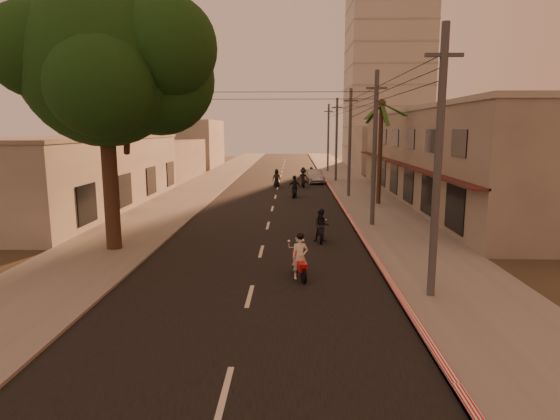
# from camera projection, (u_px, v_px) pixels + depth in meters

# --- Properties ---
(ground) EXTENTS (160.00, 160.00, 0.00)m
(ground) POSITION_uv_depth(u_px,v_px,m) (258.00, 264.00, 20.10)
(ground) COLOR #383023
(ground) RESTS_ON ground
(road) EXTENTS (10.00, 140.00, 0.02)m
(road) POSITION_uv_depth(u_px,v_px,m) (275.00, 197.00, 39.79)
(road) COLOR black
(road) RESTS_ON ground
(sidewalk_right) EXTENTS (5.00, 140.00, 0.12)m
(sidewalk_right) POSITION_uv_depth(u_px,v_px,m) (364.00, 197.00, 39.58)
(sidewalk_right) COLOR slate
(sidewalk_right) RESTS_ON ground
(sidewalk_left) EXTENTS (5.00, 140.00, 0.12)m
(sidewalk_left) POSITION_uv_depth(u_px,v_px,m) (188.00, 196.00, 39.99)
(sidewalk_left) COLOR slate
(sidewalk_left) RESTS_ON ground
(curb_stripe) EXTENTS (0.20, 60.00, 0.20)m
(curb_stripe) POSITION_uv_depth(u_px,v_px,m) (341.00, 206.00, 34.72)
(curb_stripe) COLOR red
(curb_stripe) RESTS_ON ground
(shophouse_row) EXTENTS (8.80, 34.20, 7.30)m
(shophouse_row) POSITION_uv_depth(u_px,v_px,m) (451.00, 156.00, 36.83)
(shophouse_row) COLOR gray
(shophouse_row) RESTS_ON ground
(left_building) EXTENTS (8.20, 24.20, 5.20)m
(left_building) POSITION_uv_depth(u_px,v_px,m) (79.00, 173.00, 33.82)
(left_building) COLOR #ADA79C
(left_building) RESTS_ON ground
(distant_tower) EXTENTS (12.10, 12.10, 28.00)m
(distant_tower) POSITION_uv_depth(u_px,v_px,m) (387.00, 75.00, 72.43)
(distant_tower) COLOR #B7B5B2
(distant_tower) RESTS_ON ground
(broadleaf_tree) EXTENTS (9.60, 8.70, 12.10)m
(broadleaf_tree) POSITION_uv_depth(u_px,v_px,m) (113.00, 67.00, 20.94)
(broadleaf_tree) COLOR black
(broadleaf_tree) RESTS_ON ground
(palm_tree) EXTENTS (5.00, 5.00, 8.20)m
(palm_tree) POSITION_uv_depth(u_px,v_px,m) (382.00, 109.00, 34.42)
(palm_tree) COLOR black
(palm_tree) RESTS_ON ground
(utility_poles) EXTENTS (1.20, 48.26, 9.00)m
(utility_poles) POSITION_uv_depth(u_px,v_px,m) (350.00, 119.00, 38.51)
(utility_poles) COLOR #38383A
(utility_poles) RESTS_ON ground
(filler_right) EXTENTS (8.00, 14.00, 6.00)m
(filler_right) POSITION_uv_depth(u_px,v_px,m) (385.00, 149.00, 63.53)
(filler_right) COLOR #ADA79C
(filler_right) RESTS_ON ground
(filler_left_near) EXTENTS (8.00, 14.00, 4.40)m
(filler_left_near) POSITION_uv_depth(u_px,v_px,m) (158.00, 160.00, 53.58)
(filler_left_near) COLOR #ADA79C
(filler_left_near) RESTS_ON ground
(filler_left_far) EXTENTS (8.00, 14.00, 7.00)m
(filler_left_far) POSITION_uv_depth(u_px,v_px,m) (191.00, 144.00, 71.09)
(filler_left_far) COLOR #ADA79C
(filler_left_far) RESTS_ON ground
(scooter_red) EXTENTS (0.91, 1.85, 1.85)m
(scooter_red) POSITION_uv_depth(u_px,v_px,m) (300.00, 258.00, 17.96)
(scooter_red) COLOR black
(scooter_red) RESTS_ON ground
(scooter_mid_a) EXTENTS (0.90, 1.79, 1.76)m
(scooter_mid_a) POSITION_uv_depth(u_px,v_px,m) (321.00, 226.00, 23.92)
(scooter_mid_a) COLOR black
(scooter_mid_a) RESTS_ON ground
(scooter_mid_b) EXTENTS (1.13, 1.91, 1.88)m
(scooter_mid_b) POSITION_uv_depth(u_px,v_px,m) (294.00, 188.00, 39.31)
(scooter_mid_b) COLOR black
(scooter_mid_b) RESTS_ON ground
(scooter_far_a) EXTENTS (0.89, 1.84, 1.81)m
(scooter_far_a) POSITION_uv_depth(u_px,v_px,m) (277.00, 179.00, 46.47)
(scooter_far_a) COLOR black
(scooter_far_a) RESTS_ON ground
(scooter_far_b) EXTENTS (1.33, 2.03, 2.00)m
(scooter_far_b) POSITION_uv_depth(u_px,v_px,m) (303.00, 178.00, 46.38)
(scooter_far_b) COLOR black
(scooter_far_b) RESTS_ON ground
(parked_car) EXTENTS (2.85, 4.89, 1.46)m
(parked_car) POSITION_uv_depth(u_px,v_px,m) (314.00, 176.00, 50.13)
(parked_car) COLOR #999CA1
(parked_car) RESTS_ON ground
(scooter_far_c) EXTENTS (0.96, 1.72, 1.70)m
(scooter_far_c) POSITION_uv_depth(u_px,v_px,m) (311.00, 175.00, 50.43)
(scooter_far_c) COLOR black
(scooter_far_c) RESTS_ON ground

